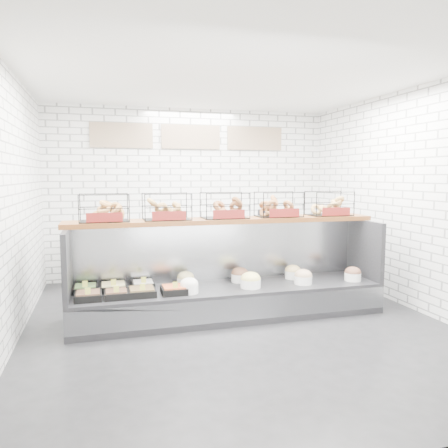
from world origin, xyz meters
name	(u,v)px	position (x,y,z in m)	size (l,w,h in m)	color
ground	(236,323)	(0.00, 0.00, 0.00)	(5.50, 5.50, 0.00)	black
room_shell	(223,157)	(0.00, 0.60, 2.06)	(5.02, 5.51, 3.01)	white
display_case	(227,291)	(-0.03, 0.34, 0.33)	(4.00, 0.90, 1.20)	black
bagel_shelf	(225,209)	(0.00, 0.52, 1.38)	(4.10, 0.50, 0.40)	#532B11
prep_counter	(195,253)	(0.00, 2.43, 0.47)	(4.00, 0.60, 1.20)	#93969B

